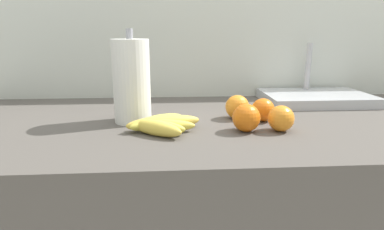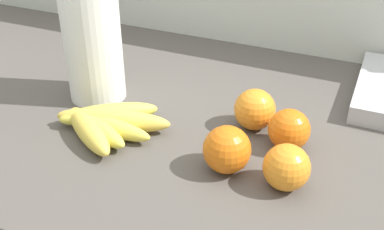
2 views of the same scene
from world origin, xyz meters
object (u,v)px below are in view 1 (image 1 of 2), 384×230
(sink_basin, at_px, (315,97))
(paper_towel_roll, at_px, (132,81))
(orange_far_right, at_px, (237,107))
(banana_bunch, at_px, (159,125))
(orange_center, at_px, (281,118))
(orange_back_right, at_px, (246,118))
(orange_back_left, at_px, (263,110))

(sink_basin, bearing_deg, paper_towel_roll, -161.35)
(orange_far_right, height_order, paper_towel_roll, paper_towel_roll)
(banana_bunch, relative_size, sink_basin, 0.54)
(banana_bunch, height_order, orange_center, orange_center)
(banana_bunch, bearing_deg, orange_center, -2.98)
(paper_towel_roll, xyz_separation_m, sink_basin, (0.69, 0.23, -0.11))
(banana_bunch, relative_size, orange_back_right, 2.77)
(banana_bunch, bearing_deg, orange_back_right, -3.22)
(orange_back_left, height_order, sink_basin, sink_basin)
(banana_bunch, bearing_deg, orange_back_left, 15.32)
(paper_towel_roll, bearing_deg, orange_far_right, 2.24)
(orange_far_right, distance_m, paper_towel_roll, 0.34)
(banana_bunch, bearing_deg, sink_basin, 29.73)
(orange_center, relative_size, sink_basin, 0.18)
(banana_bunch, height_order, sink_basin, sink_basin)
(orange_center, distance_m, orange_far_right, 0.17)
(orange_center, xyz_separation_m, orange_far_right, (-0.09, 0.14, 0.00))
(orange_back_right, height_order, sink_basin, sink_basin)
(paper_towel_roll, relative_size, sink_basin, 0.70)
(banana_bunch, bearing_deg, orange_far_right, 27.07)
(orange_back_right, height_order, orange_center, orange_back_right)
(orange_back_right, distance_m, sink_basin, 0.51)
(sink_basin, bearing_deg, orange_back_left, -137.97)
(banana_bunch, height_order, orange_back_left, orange_back_left)
(orange_center, relative_size, paper_towel_roll, 0.26)
(orange_back_right, relative_size, orange_far_right, 1.03)
(orange_back_right, bearing_deg, orange_far_right, 88.52)
(orange_back_left, distance_m, orange_center, 0.11)
(orange_back_right, bearing_deg, orange_center, -2.37)
(banana_bunch, xyz_separation_m, orange_back_left, (0.32, 0.09, 0.02))
(banana_bunch, relative_size, orange_center, 2.96)
(orange_back_right, height_order, paper_towel_roll, paper_towel_roll)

